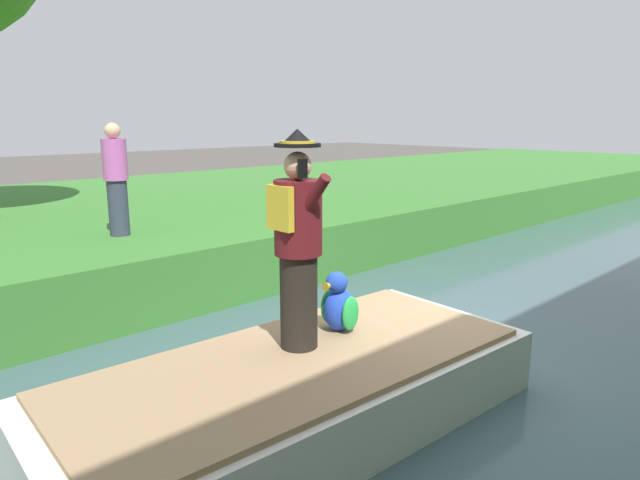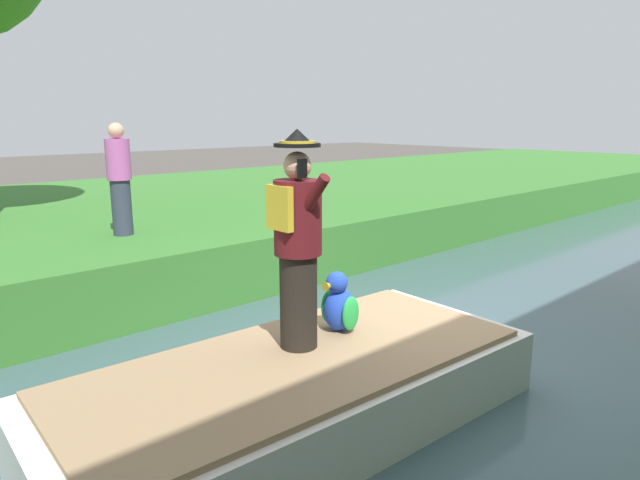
{
  "view_description": "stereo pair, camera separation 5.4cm",
  "coord_description": "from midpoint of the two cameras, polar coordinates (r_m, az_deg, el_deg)",
  "views": [
    {
      "loc": [
        3.27,
        -4.68,
        2.65
      ],
      "look_at": [
        -0.19,
        -1.45,
        1.61
      ],
      "focal_mm": 31.49,
      "sensor_mm": 36.0,
      "label": 1
    },
    {
      "loc": [
        3.3,
        -4.64,
        2.65
      ],
      "look_at": [
        -0.19,
        -1.45,
        1.61
      ],
      "focal_mm": 31.49,
      "sensor_mm": 36.0,
      "label": 2
    }
  ],
  "objects": [
    {
      "name": "boat",
      "position": [
        4.86,
        -1.87,
        -15.16
      ],
      "size": [
        2.01,
        4.28,
        0.61
      ],
      "color": "silver",
      "rests_on": "canal_water"
    },
    {
      "name": "parrot_plush",
      "position": [
        5.2,
        2.26,
        -6.64
      ],
      "size": [
        0.36,
        0.34,
        0.57
      ],
      "color": "blue",
      "rests_on": "boat"
    },
    {
      "name": "ground_plane",
      "position": [
        6.29,
        11.53,
        -12.81
      ],
      "size": [
        80.0,
        80.0,
        0.0
      ],
      "primitive_type": "plane",
      "color": "#4C4742"
    },
    {
      "name": "canal_water",
      "position": [
        6.27,
        11.55,
        -12.4
      ],
      "size": [
        5.79,
        48.0,
        0.1
      ],
      "primitive_type": "cube",
      "color": "#3D565B",
      "rests_on": "ground"
    },
    {
      "name": "grass_bank_near",
      "position": [
        12.13,
        -19.12,
        1.4
      ],
      "size": [
        9.61,
        48.0,
        0.98
      ],
      "primitive_type": "cube",
      "color": "#38752D",
      "rests_on": "ground"
    },
    {
      "name": "person_pirate",
      "position": [
        4.66,
        -1.94,
        -0.2
      ],
      "size": [
        0.61,
        0.42,
        1.85
      ],
      "rotation": [
        0.0,
        0.0,
        -0.27
      ],
      "color": "black",
      "rests_on": "boat"
    },
    {
      "name": "person_bystander",
      "position": [
        8.52,
        -19.52,
        5.87
      ],
      "size": [
        0.34,
        0.34,
        1.6
      ],
      "color": "#33384C",
      "rests_on": "grass_bank_near"
    }
  ]
}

